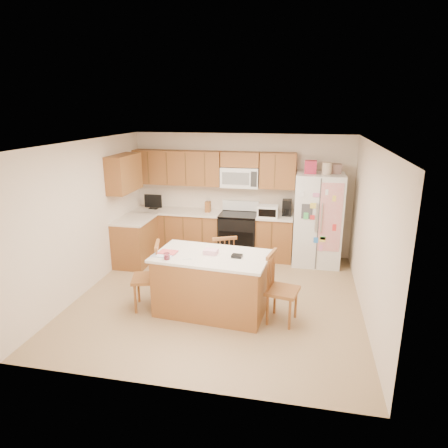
% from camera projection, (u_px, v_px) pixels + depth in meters
% --- Properties ---
extents(ground, '(4.50, 4.50, 0.00)m').
position_uv_depth(ground, '(219.00, 297.00, 6.55)').
color(ground, '#95764A').
rests_on(ground, ground).
extents(room_shell, '(4.60, 4.60, 2.52)m').
position_uv_depth(room_shell, '(218.00, 213.00, 6.15)').
color(room_shell, beige).
rests_on(room_shell, ground).
extents(cabinetry, '(3.36, 1.56, 2.15)m').
position_uv_depth(cabinetry, '(190.00, 213.00, 8.17)').
color(cabinetry, brown).
rests_on(cabinetry, ground).
extents(stove, '(0.76, 0.65, 1.13)m').
position_uv_depth(stove, '(239.00, 234.00, 8.24)').
color(stove, black).
rests_on(stove, ground).
extents(refrigerator, '(0.90, 0.79, 2.04)m').
position_uv_depth(refrigerator, '(318.00, 219.00, 7.75)').
color(refrigerator, white).
rests_on(refrigerator, ground).
extents(island, '(1.75, 1.12, 1.01)m').
position_uv_depth(island, '(212.00, 283.00, 6.00)').
color(island, brown).
rests_on(island, ground).
extents(windsor_chair_left, '(0.54, 0.55, 1.05)m').
position_uv_depth(windsor_chair_left, '(148.00, 278.00, 6.11)').
color(windsor_chair_left, brown).
rests_on(windsor_chair_left, ground).
extents(windsor_chair_back, '(0.56, 0.55, 0.99)m').
position_uv_depth(windsor_chair_back, '(223.00, 264.00, 6.71)').
color(windsor_chair_back, brown).
rests_on(windsor_chair_back, ground).
extents(windsor_chair_right, '(0.51, 0.53, 1.04)m').
position_uv_depth(windsor_chair_right, '(281.00, 290.00, 5.71)').
color(windsor_chair_right, brown).
rests_on(windsor_chair_right, ground).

